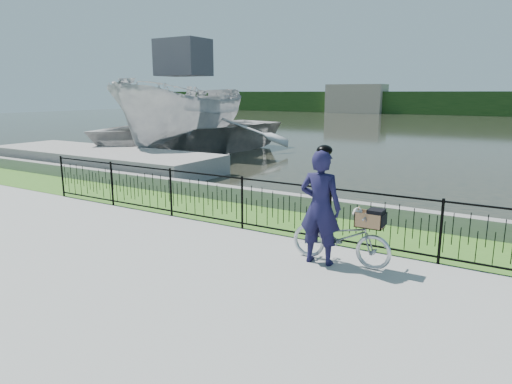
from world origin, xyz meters
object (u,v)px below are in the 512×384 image
Objects in this scene: boat_far at (186,131)px; boat_near at (185,115)px; dock at (101,159)px; bicycle_rig at (341,236)px; cyclist at (320,206)px.

boat_near is at bearing -52.39° from boat_far.
bicycle_rig is (11.55, -4.72, 0.12)m from dock.
boat_near is 1.25m from boat_far.
boat_far reaches higher than dock.
cyclist is at bearing -41.97° from boat_far.
cyclist is at bearing -23.62° from dock.
boat_far is (-0.60, 0.78, -0.78)m from boat_near.
bicycle_rig is at bearing -40.65° from boat_far.
boat_near is (0.36, 4.62, 1.49)m from dock.
boat_near reaches higher than bicycle_rig.
dock is at bearing 156.38° from cyclist.
bicycle_rig is at bearing 30.02° from cyclist.
boat_far is (-11.46, 10.31, 0.07)m from cyclist.
boat_near reaches higher than cyclist.
dock is 1.10× the size of boat_near.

